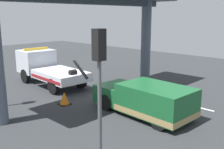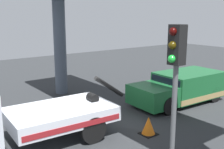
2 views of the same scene
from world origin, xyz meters
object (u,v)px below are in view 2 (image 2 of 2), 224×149
Objects in this scene: traffic_light_far at (175,77)px; traffic_cone_orange at (148,126)px; towed_van_green at (181,88)px; tow_truck_white at (7,118)px.

traffic_light_far is 4.84m from traffic_cone_orange.
traffic_light_far is (6.56, 5.00, 2.40)m from towed_van_green.
towed_van_green reaches higher than traffic_cone_orange.
towed_van_green is at bearing -142.68° from traffic_light_far.
towed_van_green is 4.62m from traffic_cone_orange.
tow_truck_white is at bearing -64.69° from traffic_light_far.
tow_truck_white reaches higher than towed_van_green.
tow_truck_white reaches higher than traffic_cone_orange.
traffic_light_far is 6.11× the size of traffic_cone_orange.
tow_truck_white is 1.67× the size of traffic_light_far.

